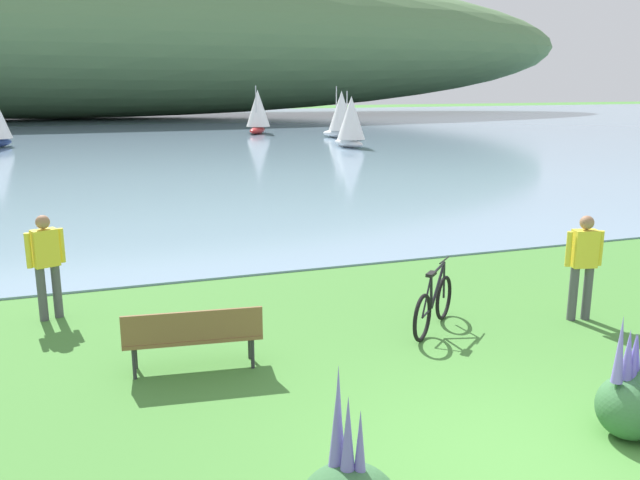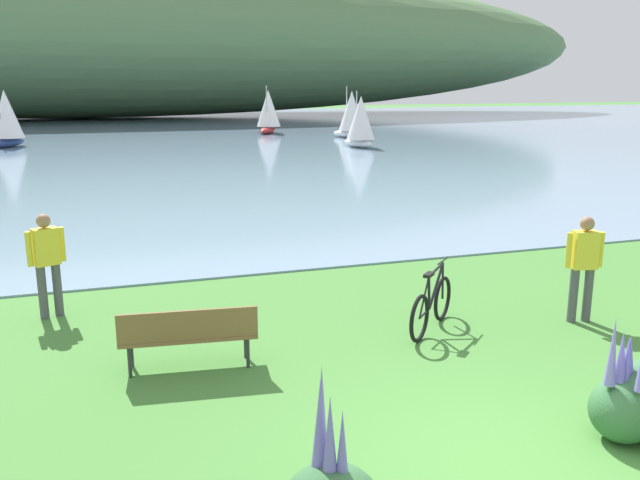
% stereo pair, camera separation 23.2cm
% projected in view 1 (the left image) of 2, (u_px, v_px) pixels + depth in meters
% --- Properties ---
extents(ground_plane, '(200.00, 200.00, 0.00)m').
position_uv_depth(ground_plane, '(515.00, 466.00, 6.64)').
color(ground_plane, '#478438').
extents(bay_water, '(180.00, 80.00, 0.04)m').
position_uv_depth(bay_water, '(137.00, 133.00, 50.12)').
color(bay_water, '#7A99B2').
rests_on(bay_water, ground).
extents(distant_hillside, '(119.18, 28.00, 16.06)m').
position_uv_depth(distant_hillside, '(60.00, 38.00, 67.78)').
color(distant_hillside, '#567A4C').
rests_on(distant_hillside, bay_water).
extents(park_bench_near_camera, '(1.84, 0.69, 0.88)m').
position_uv_depth(park_bench_near_camera, '(193.00, 334.00, 8.72)').
color(park_bench_near_camera, brown).
rests_on(park_bench_near_camera, ground).
extents(bicycle_leaning_near_bench, '(1.33, 1.25, 1.01)m').
position_uv_depth(bicycle_leaning_near_bench, '(434.00, 305.00, 10.22)').
color(bicycle_leaning_near_bench, black).
rests_on(bicycle_leaning_near_bench, ground).
extents(person_at_shoreline, '(0.57, 0.35, 1.71)m').
position_uv_depth(person_at_shoreline, '(46.00, 260.00, 10.56)').
color(person_at_shoreline, '#4C4C51').
rests_on(person_at_shoreline, ground).
extents(person_on_the_grass, '(0.60, 0.30, 1.71)m').
position_uv_depth(person_on_the_grass, '(583.00, 261.00, 10.52)').
color(person_on_the_grass, '#4C4C51').
rests_on(person_on_the_grass, ground).
extents(echium_bush_closest_to_camera, '(0.71, 0.71, 1.51)m').
position_uv_depth(echium_bush_closest_to_camera, '(630.00, 400.00, 7.09)').
color(echium_bush_closest_to_camera, '#386B3D').
rests_on(echium_bush_closest_to_camera, ground).
extents(sailboat_nearest_to_shore, '(2.28, 3.00, 3.43)m').
position_uv_depth(sailboat_nearest_to_shore, '(341.00, 114.00, 44.75)').
color(sailboat_nearest_to_shore, white).
rests_on(sailboat_nearest_to_shore, bay_water).
extents(sailboat_toward_hillside, '(2.39, 2.97, 3.45)m').
position_uv_depth(sailboat_toward_hillside, '(258.00, 111.00, 48.62)').
color(sailboat_toward_hillside, '#B22323').
rests_on(sailboat_toward_hillside, bay_water).
extents(sailboat_far_off, '(1.91, 2.83, 3.21)m').
position_uv_depth(sailboat_far_off, '(351.00, 121.00, 38.17)').
color(sailboat_far_off, white).
rests_on(sailboat_far_off, bay_water).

